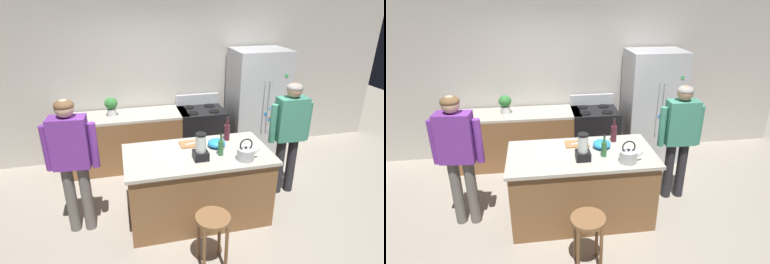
# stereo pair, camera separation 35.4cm
# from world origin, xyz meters

# --- Properties ---
(ground_plane) EXTENTS (14.00, 14.00, 0.00)m
(ground_plane) POSITION_xyz_m (0.00, 0.00, 0.00)
(ground_plane) COLOR #9E9384
(back_wall) EXTENTS (8.00, 0.10, 2.70)m
(back_wall) POSITION_xyz_m (0.00, 1.95, 1.35)
(back_wall) COLOR #BCB7AD
(back_wall) RESTS_ON ground_plane
(kitchen_island) EXTENTS (1.78, 0.92, 0.91)m
(kitchen_island) POSITION_xyz_m (0.00, 0.00, 0.46)
(kitchen_island) COLOR brown
(kitchen_island) RESTS_ON ground_plane
(back_counter_run) EXTENTS (2.00, 0.64, 0.91)m
(back_counter_run) POSITION_xyz_m (-0.80, 1.55, 0.46)
(back_counter_run) COLOR brown
(back_counter_run) RESTS_ON ground_plane
(refrigerator) EXTENTS (0.90, 0.73, 1.87)m
(refrigerator) POSITION_xyz_m (1.42, 1.50, 0.93)
(refrigerator) COLOR #B7BABF
(refrigerator) RESTS_ON ground_plane
(stove_range) EXTENTS (0.76, 0.65, 1.09)m
(stove_range) POSITION_xyz_m (0.45, 1.52, 0.47)
(stove_range) COLOR black
(stove_range) RESTS_ON ground_plane
(person_by_island_left) EXTENTS (0.60, 0.25, 1.67)m
(person_by_island_left) POSITION_xyz_m (-1.44, 0.07, 1.01)
(person_by_island_left) COLOR #66605B
(person_by_island_left) RESTS_ON ground_plane
(person_by_sink_right) EXTENTS (0.59, 0.24, 1.63)m
(person_by_sink_right) POSITION_xyz_m (1.36, 0.27, 0.99)
(person_by_sink_right) COLOR #26262B
(person_by_sink_right) RESTS_ON ground_plane
(bar_stool) EXTENTS (0.36, 0.36, 0.62)m
(bar_stool) POSITION_xyz_m (-0.05, -0.84, 0.49)
(bar_stool) COLOR brown
(bar_stool) RESTS_ON ground_plane
(potted_plant) EXTENTS (0.20, 0.20, 0.30)m
(potted_plant) POSITION_xyz_m (-1.00, 1.55, 1.09)
(potted_plant) COLOR silver
(potted_plant) RESTS_ON back_counter_run
(blender_appliance) EXTENTS (0.17, 0.17, 0.32)m
(blender_appliance) POSITION_xyz_m (-0.01, -0.16, 1.05)
(blender_appliance) COLOR black
(blender_appliance) RESTS_ON kitchen_island
(bottle_olive_oil) EXTENTS (0.07, 0.07, 0.28)m
(bottle_olive_oil) POSITION_xyz_m (0.25, -0.11, 1.01)
(bottle_olive_oil) COLOR #2D6638
(bottle_olive_oil) RESTS_ON kitchen_island
(bottle_wine) EXTENTS (0.08, 0.08, 0.32)m
(bottle_wine) POSITION_xyz_m (0.46, 0.28, 1.03)
(bottle_wine) COLOR #471923
(bottle_wine) RESTS_ON kitchen_island
(mixing_bowl) EXTENTS (0.22, 0.22, 0.10)m
(mixing_bowl) POSITION_xyz_m (0.27, 0.11, 0.96)
(mixing_bowl) COLOR #268CD8
(mixing_bowl) RESTS_ON kitchen_island
(tea_kettle) EXTENTS (0.28, 0.20, 0.27)m
(tea_kettle) POSITION_xyz_m (0.50, -0.29, 0.99)
(tea_kettle) COLOR #B7BABF
(tea_kettle) RESTS_ON kitchen_island
(cutting_board) EXTENTS (0.30, 0.20, 0.02)m
(cutting_board) POSITION_xyz_m (-0.02, 0.24, 0.92)
(cutting_board) COLOR #9E6B3D
(cutting_board) RESTS_ON kitchen_island
(chef_knife) EXTENTS (0.22, 0.09, 0.01)m
(chef_knife) POSITION_xyz_m (-0.00, 0.24, 0.94)
(chef_knife) COLOR #B7BABF
(chef_knife) RESTS_ON cutting_board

